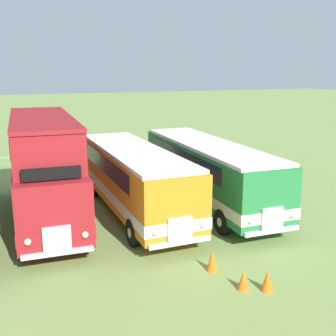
% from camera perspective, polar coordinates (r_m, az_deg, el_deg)
% --- Properties ---
extents(ground_plane, '(200.00, 200.00, 0.00)m').
position_cam_1_polar(ground_plane, '(18.88, -16.02, -6.98)').
color(ground_plane, '#7A934C').
extents(bus_third_in_row, '(2.96, 10.02, 4.49)m').
position_cam_1_polar(bus_third_in_row, '(18.45, -16.58, 0.51)').
color(bus_third_in_row, maroon).
rests_on(bus_third_in_row, ground).
extents(bus_fourth_in_row, '(2.66, 10.35, 2.99)m').
position_cam_1_polar(bus_fourth_in_row, '(18.75, -4.79, -1.02)').
color(bus_fourth_in_row, orange).
rests_on(bus_fourth_in_row, ground).
extents(bus_fifth_in_row, '(2.88, 11.23, 2.99)m').
position_cam_1_polar(bus_fifth_in_row, '(20.23, 5.35, 0.05)').
color(bus_fifth_in_row, '#237538').
rests_on(bus_fifth_in_row, ground).
extents(cone_near_end, '(0.36, 0.36, 0.60)m').
position_cam_1_polar(cone_near_end, '(12.97, 10.29, -14.90)').
color(cone_near_end, orange).
rests_on(cone_near_end, ground).
extents(cone_mid_row, '(0.36, 0.36, 0.71)m').
position_cam_1_polar(cone_mid_row, '(13.87, 6.07, -12.52)').
color(cone_mid_row, orange).
rests_on(cone_mid_row, ground).
extents(cone_far_end, '(0.36, 0.36, 0.67)m').
position_cam_1_polar(cone_far_end, '(13.01, 13.47, -14.76)').
color(cone_far_end, orange).
rests_on(cone_far_end, ground).
extents(rope_fence_line, '(21.11, 0.08, 1.05)m').
position_cam_1_polar(rope_fence_line, '(28.50, -18.39, 1.04)').
color(rope_fence_line, '#8C704C').
rests_on(rope_fence_line, ground).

